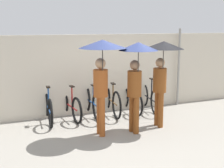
# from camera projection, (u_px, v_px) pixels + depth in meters

# --- Properties ---
(ground_plane) EXTENTS (30.00, 30.00, 0.00)m
(ground_plane) POSITION_uv_depth(u_px,v_px,m) (132.00, 137.00, 6.87)
(ground_plane) COLOR gray
(back_wall) EXTENTS (10.93, 0.12, 2.19)m
(back_wall) POSITION_uv_depth(u_px,v_px,m) (97.00, 74.00, 8.71)
(back_wall) COLOR beige
(back_wall) RESTS_ON ground
(parked_bicycle_0) EXTENTS (0.44, 1.75, 1.05)m
(parked_bicycle_0) POSITION_uv_depth(u_px,v_px,m) (48.00, 107.00, 7.95)
(parked_bicycle_0) COLOR black
(parked_bicycle_0) RESTS_ON ground
(parked_bicycle_1) EXTENTS (0.44, 1.73, 1.10)m
(parked_bicycle_1) POSITION_uv_depth(u_px,v_px,m) (70.00, 105.00, 8.23)
(parked_bicycle_1) COLOR black
(parked_bicycle_1) RESTS_ON ground
(parked_bicycle_2) EXTENTS (0.44, 1.82, 1.08)m
(parked_bicycle_2) POSITION_uv_depth(u_px,v_px,m) (91.00, 102.00, 8.41)
(parked_bicycle_2) COLOR black
(parked_bicycle_2) RESTS_ON ground
(parked_bicycle_3) EXTENTS (0.44, 1.80, 1.07)m
(parked_bicycle_3) POSITION_uv_depth(u_px,v_px,m) (111.00, 100.00, 8.64)
(parked_bicycle_3) COLOR black
(parked_bicycle_3) RESTS_ON ground
(parked_bicycle_4) EXTENTS (0.44, 1.67, 1.10)m
(parked_bicycle_4) POSITION_uv_depth(u_px,v_px,m) (130.00, 99.00, 8.86)
(parked_bicycle_4) COLOR black
(parked_bicycle_4) RESTS_ON ground
(parked_bicycle_5) EXTENTS (0.47, 1.67, 1.11)m
(parked_bicycle_5) POSITION_uv_depth(u_px,v_px,m) (149.00, 97.00, 9.04)
(parked_bicycle_5) COLOR black
(parked_bicycle_5) RESTS_ON ground
(pedestrian_leading) EXTENTS (1.01, 1.01, 2.14)m
(pedestrian_leading) POSITION_uv_depth(u_px,v_px,m) (102.00, 61.00, 6.64)
(pedestrian_leading) COLOR #9E4C1E
(pedestrian_leading) RESTS_ON ground
(pedestrian_center) EXTENTS (0.86, 0.86, 2.08)m
(pedestrian_center) POSITION_uv_depth(u_px,v_px,m) (137.00, 66.00, 6.84)
(pedestrian_center) COLOR brown
(pedestrian_center) RESTS_ON ground
(pedestrian_trailing) EXTENTS (0.93, 0.93, 2.08)m
(pedestrian_trailing) POSITION_uv_depth(u_px,v_px,m) (162.00, 62.00, 7.27)
(pedestrian_trailing) COLOR brown
(pedestrian_trailing) RESTS_ON ground
(awning_pole) EXTENTS (0.07, 0.07, 2.34)m
(awning_pole) POSITION_uv_depth(u_px,v_px,m) (179.00, 67.00, 9.51)
(awning_pole) COLOR gray
(awning_pole) RESTS_ON ground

